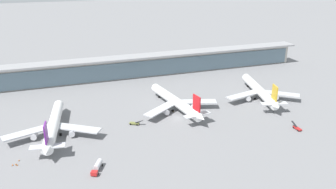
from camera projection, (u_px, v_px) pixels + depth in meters
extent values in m
plane|color=slate|center=(179.00, 118.00, 176.73)|extent=(1200.00, 1200.00, 0.00)
cylinder|color=white|center=(54.00, 124.00, 159.24)|extent=(11.63, 47.93, 5.03)
cone|color=white|center=(59.00, 103.00, 182.94)|extent=(5.51, 5.17, 4.93)
cone|color=white|center=(46.00, 151.00, 135.60)|extent=(5.25, 6.11, 4.53)
cube|color=black|center=(59.00, 104.00, 179.98)|extent=(4.03, 2.59, 0.61)
cube|color=#B7BABF|center=(28.00, 132.00, 153.62)|extent=(22.34, 11.98, 0.61)
cube|color=#B7BABF|center=(78.00, 128.00, 157.48)|extent=(21.08, 16.73, 0.61)
cylinder|color=silver|center=(34.00, 136.00, 154.24)|extent=(3.26, 3.99, 2.78)
cylinder|color=silver|center=(72.00, 133.00, 157.17)|extent=(3.26, 3.99, 2.78)
cube|color=#661E84|center=(46.00, 133.00, 137.47)|extent=(1.45, 6.10, 7.81)
cube|color=#B7BABF|center=(47.00, 146.00, 138.71)|extent=(14.27, 5.71, 0.43)
cylinder|color=black|center=(48.00, 136.00, 157.86)|extent=(1.20, 1.35, 1.21)
cylinder|color=black|center=(60.00, 134.00, 158.85)|extent=(1.20, 1.35, 1.21)
cylinder|color=black|center=(59.00, 116.00, 178.22)|extent=(1.20, 1.35, 1.21)
cylinder|color=white|center=(175.00, 101.00, 186.01)|extent=(12.66, 47.88, 5.03)
cone|color=white|center=(154.00, 87.00, 207.27)|extent=(5.60, 5.26, 4.93)
cone|color=white|center=(201.00, 118.00, 164.78)|extent=(5.36, 6.19, 4.53)
cube|color=black|center=(156.00, 87.00, 204.58)|extent=(4.06, 2.66, 0.61)
cube|color=#B7BABF|center=(161.00, 109.00, 177.94)|extent=(20.90, 17.06, 0.61)
cube|color=#B7BABF|center=(196.00, 102.00, 187.52)|extent=(22.36, 11.55, 0.61)
cylinder|color=silver|center=(166.00, 112.00, 179.29)|extent=(3.33, 4.04, 2.78)
cylinder|color=silver|center=(193.00, 106.00, 186.58)|extent=(3.33, 4.04, 2.78)
cube|color=red|center=(197.00, 103.00, 166.24)|extent=(1.58, 6.09, 7.81)
cube|color=#B7BABF|center=(197.00, 115.00, 167.57)|extent=(14.31, 6.01, 0.43)
cylinder|color=black|center=(173.00, 111.00, 184.14)|extent=(1.22, 1.37, 1.21)
cylinder|color=black|center=(182.00, 109.00, 186.60)|extent=(1.22, 1.37, 1.21)
cylinder|color=black|center=(159.00, 97.00, 203.19)|extent=(1.22, 1.37, 1.21)
cylinder|color=white|center=(259.00, 90.00, 201.66)|extent=(15.33, 47.64, 5.03)
cone|color=white|center=(245.00, 77.00, 225.65)|extent=(5.80, 5.49, 4.93)
cone|color=white|center=(277.00, 106.00, 177.73)|extent=(5.63, 6.39, 4.53)
cube|color=black|center=(246.00, 77.00, 222.66)|extent=(4.14, 2.86, 0.61)
cube|color=#B7BABF|center=(243.00, 95.00, 196.80)|extent=(22.38, 10.42, 0.61)
cube|color=#B7BABF|center=(280.00, 93.00, 199.04)|extent=(20.40, 17.87, 0.61)
cylinder|color=silver|center=(248.00, 98.00, 197.22)|extent=(3.50, 4.16, 2.78)
cylinder|color=silver|center=(275.00, 97.00, 198.92)|extent=(3.50, 4.16, 2.78)
cube|color=gold|center=(275.00, 93.00, 179.65)|extent=(1.92, 6.06, 7.81)
cube|color=#B7BABF|center=(274.00, 103.00, 180.88)|extent=(14.37, 6.75, 0.43)
cylinder|color=black|center=(255.00, 99.00, 200.46)|extent=(1.28, 1.41, 1.21)
cylinder|color=black|center=(265.00, 98.00, 201.03)|extent=(1.28, 1.41, 1.21)
cylinder|color=black|center=(248.00, 86.00, 220.85)|extent=(1.28, 1.41, 1.21)
cube|color=#B21E1E|center=(94.00, 173.00, 128.80)|extent=(3.03, 2.84, 1.50)
cylinder|color=silver|center=(98.00, 164.00, 132.99)|extent=(4.32, 5.96, 2.10)
cylinder|color=black|center=(98.00, 174.00, 129.83)|extent=(0.64, 0.93, 0.90)
cylinder|color=black|center=(92.00, 173.00, 130.07)|extent=(0.64, 0.93, 0.90)
cylinder|color=black|center=(102.00, 165.00, 135.11)|extent=(0.64, 0.93, 0.90)
cylinder|color=black|center=(97.00, 165.00, 135.35)|extent=(0.64, 0.93, 0.90)
cube|color=#B21E1E|center=(297.00, 128.00, 164.48)|extent=(1.84, 4.82, 0.60)
cube|color=black|center=(294.00, 124.00, 166.23)|extent=(0.93, 3.96, 1.72)
cylinder|color=black|center=(293.00, 128.00, 165.83)|extent=(0.29, 0.90, 0.90)
cylinder|color=black|center=(296.00, 127.00, 166.32)|extent=(0.29, 0.90, 0.90)
cylinder|color=black|center=(298.00, 131.00, 162.85)|extent=(0.29, 0.90, 0.90)
cylinder|color=black|center=(301.00, 130.00, 163.34)|extent=(0.29, 0.90, 0.90)
cube|color=olive|center=(134.00, 123.00, 169.58)|extent=(5.03, 4.04, 0.60)
cube|color=black|center=(139.00, 122.00, 168.70)|extent=(3.84, 2.83, 1.72)
cylinder|color=black|center=(138.00, 123.00, 170.10)|extent=(0.91, 0.71, 0.90)
cylinder|color=black|center=(137.00, 125.00, 168.59)|extent=(0.91, 0.71, 0.90)
cylinder|color=black|center=(132.00, 123.00, 170.78)|extent=(0.91, 0.71, 0.90)
cylinder|color=black|center=(131.00, 124.00, 169.27)|extent=(0.91, 0.71, 0.90)
cube|color=beige|center=(141.00, 66.00, 239.78)|extent=(236.08, 8.00, 14.00)
cube|color=slate|center=(143.00, 69.00, 236.24)|extent=(231.36, 0.50, 11.20)
cube|color=gray|center=(142.00, 56.00, 235.28)|extent=(240.80, 12.80, 1.20)
cone|color=orange|center=(17.00, 165.00, 135.57)|extent=(0.44, 0.44, 0.70)
cube|color=black|center=(17.00, 166.00, 135.69)|extent=(0.62, 0.62, 0.04)
cone|color=orange|center=(19.00, 160.00, 138.79)|extent=(0.44, 0.44, 0.70)
cube|color=black|center=(19.00, 161.00, 138.91)|extent=(0.62, 0.62, 0.04)
cone|color=orange|center=(16.00, 164.00, 136.10)|extent=(0.44, 0.44, 0.70)
cube|color=black|center=(16.00, 165.00, 136.22)|extent=(0.62, 0.62, 0.04)
cone|color=orange|center=(13.00, 165.00, 135.60)|extent=(0.44, 0.44, 0.70)
cube|color=black|center=(13.00, 165.00, 135.72)|extent=(0.62, 0.62, 0.04)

